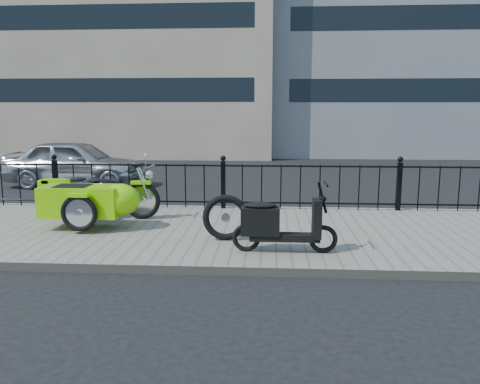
# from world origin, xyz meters

# --- Properties ---
(ground) EXTENTS (120.00, 120.00, 0.00)m
(ground) POSITION_xyz_m (0.00, 0.00, 0.00)
(ground) COLOR black
(ground) RESTS_ON ground
(sidewalk) EXTENTS (30.00, 3.80, 0.12)m
(sidewalk) POSITION_xyz_m (0.00, -0.50, 0.06)
(sidewalk) COLOR slate
(sidewalk) RESTS_ON ground
(curb) EXTENTS (30.00, 0.10, 0.12)m
(curb) POSITION_xyz_m (0.00, 1.44, 0.06)
(curb) COLOR gray
(curb) RESTS_ON ground
(iron_fence) EXTENTS (14.11, 0.11, 1.08)m
(iron_fence) POSITION_xyz_m (0.00, 1.30, 0.59)
(iron_fence) COLOR black
(iron_fence) RESTS_ON sidewalk
(building_tan) EXTENTS (14.00, 8.01, 12.00)m
(building_tan) POSITION_xyz_m (-6.00, 15.99, 6.00)
(building_tan) COLOR tan
(building_tan) RESTS_ON ground
(building_grey) EXTENTS (12.00, 8.01, 15.00)m
(building_grey) POSITION_xyz_m (7.00, 16.99, 7.50)
(building_grey) COLOR slate
(building_grey) RESTS_ON ground
(motorcycle_sidecar) EXTENTS (2.28, 1.48, 0.98)m
(motorcycle_sidecar) POSITION_xyz_m (-2.01, -0.41, 0.59)
(motorcycle_sidecar) COLOR black
(motorcycle_sidecar) RESTS_ON sidewalk
(scooter) EXTENTS (1.47, 0.43, 0.99)m
(scooter) POSITION_xyz_m (1.06, -1.70, 0.51)
(scooter) COLOR black
(scooter) RESTS_ON sidewalk
(spare_tire) EXTENTS (0.71, 0.15, 0.71)m
(spare_tire) POSITION_xyz_m (0.28, -1.14, 0.47)
(spare_tire) COLOR black
(spare_tire) RESTS_ON sidewalk
(sedan_car) EXTENTS (3.91, 1.71, 1.31)m
(sedan_car) POSITION_xyz_m (-4.48, 4.64, 0.66)
(sedan_car) COLOR #ADAFB4
(sedan_car) RESTS_ON ground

